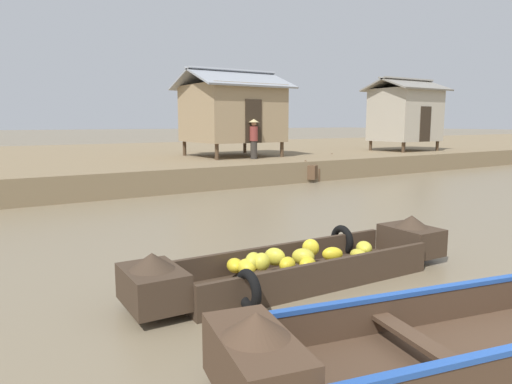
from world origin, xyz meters
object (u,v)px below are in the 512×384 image
at_px(banana_boat, 302,264).
at_px(fishing_skiff_distant, 320,169).
at_px(viewer_boat, 501,330).
at_px(stilt_house_mid_right, 405,114).
at_px(vendor_person, 254,137).
at_px(stilt_house_mid_left, 232,112).

height_order(banana_boat, fishing_skiff_distant, fishing_skiff_distant).
xyz_separation_m(viewer_boat, stilt_house_mid_right, (16.18, 14.76, 2.52)).
xyz_separation_m(fishing_skiff_distant, vendor_person, (-2.93, 0.82, 1.45)).
distance_m(banana_boat, viewer_boat, 2.84).
relative_size(fishing_skiff_distant, vendor_person, 2.81).
relative_size(viewer_boat, stilt_house_mid_right, 1.56).
xyz_separation_m(fishing_skiff_distant, stilt_house_mid_right, (7.08, 1.36, 2.50)).
xyz_separation_m(banana_boat, stilt_house_mid_left, (6.53, 13.29, 2.51)).
height_order(fishing_skiff_distant, vendor_person, vendor_person).
distance_m(banana_boat, stilt_house_mid_right, 20.50).
relative_size(fishing_skiff_distant, stilt_house_mid_left, 1.07).
distance_m(viewer_boat, vendor_person, 15.57).
bearing_deg(viewer_boat, fishing_skiff_distant, 55.84).
relative_size(banana_boat, stilt_house_mid_right, 1.37).
bearing_deg(stilt_house_mid_left, vendor_person, -91.77).
distance_m(banana_boat, stilt_house_mid_left, 15.02).
xyz_separation_m(viewer_boat, stilt_house_mid_left, (6.23, 16.12, 2.52)).
relative_size(banana_boat, fishing_skiff_distant, 1.13).
bearing_deg(stilt_house_mid_right, vendor_person, -176.90).
height_order(stilt_house_mid_right, vendor_person, stilt_house_mid_right).
height_order(fishing_skiff_distant, stilt_house_mid_right, stilt_house_mid_right).
bearing_deg(viewer_boat, banana_boat, 96.12).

